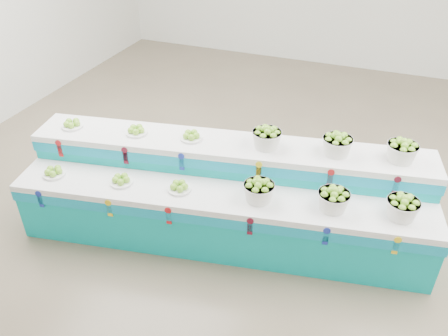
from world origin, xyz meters
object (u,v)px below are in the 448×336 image
Objects in this scene: plate_upper_mid at (136,130)px; basket_upper_right at (402,151)px; basket_lower_left at (259,190)px; display_stand at (224,195)px.

plate_upper_mid is 2.85m from basket_upper_right.
basket_lower_left is at bearing -10.52° from plate_upper_mid.
basket_upper_right is (1.72, 0.58, 0.63)m from display_stand.
plate_upper_mid is at bearing 165.46° from display_stand.
basket_lower_left is 1.00× the size of basket_upper_right.
display_stand is 1.23m from plate_upper_mid.
basket_lower_left is 1.59m from plate_upper_mid.
basket_lower_left is at bearing -148.26° from basket_upper_right.
plate_upper_mid is (-1.09, 0.09, 0.56)m from display_stand.
display_stand is 17.85× the size of plate_upper_mid.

